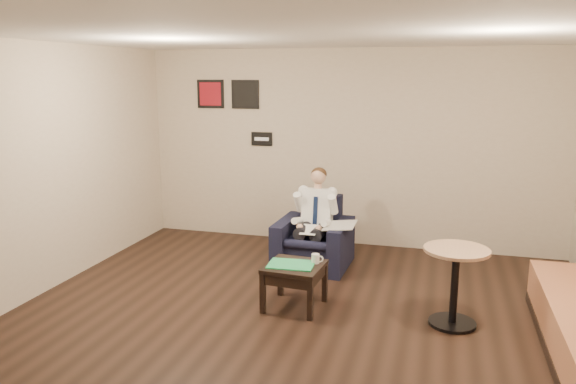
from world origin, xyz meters
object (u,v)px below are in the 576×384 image
(armchair, at_px, (313,233))
(cafe_table, at_px, (454,287))
(coffee_mug, at_px, (315,259))
(seated_man, at_px, (311,223))
(side_table, at_px, (295,286))
(smartphone, at_px, (304,260))
(green_folder, at_px, (291,264))

(armchair, relative_size, cafe_table, 1.15)
(armchair, distance_m, coffee_mug, 1.28)
(armchair, xyz_separation_m, seated_man, (-0.00, -0.11, 0.16))
(side_table, bearing_deg, smartphone, 68.19)
(seated_man, bearing_deg, coffee_mug, -72.25)
(seated_man, xyz_separation_m, side_table, (0.12, -1.24, -0.36))
(smartphone, bearing_deg, armchair, 112.90)
(smartphone, bearing_deg, seated_man, 114.01)
(armchair, relative_size, side_table, 1.56)
(armchair, height_order, cafe_table, armchair)
(side_table, distance_m, cafe_table, 1.63)
(armchair, height_order, smartphone, armchair)
(armchair, bearing_deg, cafe_table, -35.54)
(green_folder, relative_size, coffee_mug, 4.74)
(side_table, relative_size, coffee_mug, 5.79)
(cafe_table, bearing_deg, coffee_mug, 176.05)
(green_folder, bearing_deg, armchair, 93.24)
(green_folder, height_order, coffee_mug, coffee_mug)
(armchair, distance_m, green_folder, 1.38)
(coffee_mug, bearing_deg, seated_man, 105.57)
(side_table, distance_m, coffee_mug, 0.37)
(seated_man, relative_size, coffee_mug, 11.98)
(seated_man, distance_m, coffee_mug, 1.17)
(side_table, bearing_deg, armchair, 94.68)
(smartphone, height_order, cafe_table, cafe_table)
(coffee_mug, bearing_deg, cafe_table, -3.95)
(seated_man, distance_m, green_folder, 1.27)
(seated_man, distance_m, smartphone, 1.10)
(armchair, height_order, seated_man, seated_man)
(seated_man, xyz_separation_m, coffee_mug, (0.31, -1.13, -0.08))
(side_table, distance_m, green_folder, 0.25)
(side_table, xyz_separation_m, cafe_table, (1.62, 0.01, 0.16))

